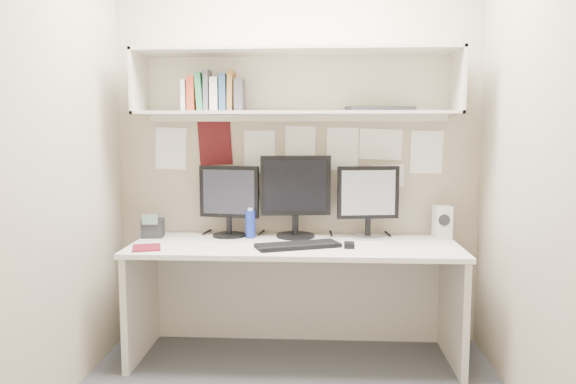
# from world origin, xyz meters

# --- Properties ---
(wall_back) EXTENTS (2.40, 0.02, 2.60)m
(wall_back) POSITION_xyz_m (0.00, 1.00, 1.30)
(wall_back) COLOR tan
(wall_back) RESTS_ON ground
(wall_front) EXTENTS (2.40, 0.02, 2.60)m
(wall_front) POSITION_xyz_m (0.00, -1.00, 1.30)
(wall_front) COLOR tan
(wall_front) RESTS_ON ground
(wall_left) EXTENTS (0.02, 2.00, 2.60)m
(wall_left) POSITION_xyz_m (-1.20, 0.00, 1.30)
(wall_left) COLOR tan
(wall_left) RESTS_ON ground
(wall_right) EXTENTS (0.02, 2.00, 2.60)m
(wall_right) POSITION_xyz_m (1.20, 0.00, 1.30)
(wall_right) COLOR tan
(wall_right) RESTS_ON ground
(desk) EXTENTS (2.00, 0.70, 0.73)m
(desk) POSITION_xyz_m (0.00, 0.65, 0.37)
(desk) COLOR silver
(desk) RESTS_ON floor
(overhead_hutch) EXTENTS (2.00, 0.38, 0.40)m
(overhead_hutch) POSITION_xyz_m (0.00, 0.86, 1.72)
(overhead_hutch) COLOR beige
(overhead_hutch) RESTS_ON wall_back
(pinned_papers) EXTENTS (1.92, 0.01, 0.48)m
(pinned_papers) POSITION_xyz_m (0.00, 0.99, 1.25)
(pinned_papers) COLOR white
(pinned_papers) RESTS_ON wall_back
(monitor_left) EXTENTS (0.40, 0.22, 0.46)m
(monitor_left) POSITION_xyz_m (-0.44, 0.87, 0.98)
(monitor_left) COLOR black
(monitor_left) RESTS_ON desk
(monitor_center) EXTENTS (0.46, 0.25, 0.53)m
(monitor_center) POSITION_xyz_m (-0.01, 0.87, 1.01)
(monitor_center) COLOR black
(monitor_center) RESTS_ON desk
(monitor_right) EXTENTS (0.40, 0.22, 0.46)m
(monitor_right) POSITION_xyz_m (0.46, 0.87, 0.98)
(monitor_right) COLOR #A5A5AA
(monitor_right) RESTS_ON desk
(keyboard) EXTENTS (0.52, 0.34, 0.02)m
(keyboard) POSITION_xyz_m (0.02, 0.54, 0.74)
(keyboard) COLOR black
(keyboard) RESTS_ON desk
(mouse) EXTENTS (0.06, 0.10, 0.03)m
(mouse) POSITION_xyz_m (0.33, 0.55, 0.74)
(mouse) COLOR black
(mouse) RESTS_ON desk
(speaker) EXTENTS (0.11, 0.12, 0.21)m
(speaker) POSITION_xyz_m (0.94, 0.88, 0.84)
(speaker) COLOR beige
(speaker) RESTS_ON desk
(blue_bottle) EXTENTS (0.06, 0.06, 0.20)m
(blue_bottle) POSITION_xyz_m (-0.29, 0.81, 0.82)
(blue_bottle) COLOR navy
(blue_bottle) RESTS_ON desk
(maroon_notebook) EXTENTS (0.21, 0.23, 0.01)m
(maroon_notebook) POSITION_xyz_m (-0.86, 0.45, 0.74)
(maroon_notebook) COLOR maroon
(maroon_notebook) RESTS_ON desk
(desk_phone) EXTENTS (0.14, 0.13, 0.16)m
(desk_phone) POSITION_xyz_m (-0.93, 0.80, 0.79)
(desk_phone) COLOR black
(desk_phone) RESTS_ON desk
(book_stack) EXTENTS (0.38, 0.16, 0.26)m
(book_stack) POSITION_xyz_m (-0.52, 0.82, 1.65)
(book_stack) COLOR silver
(book_stack) RESTS_ON overhead_hutch
(hutch_tray) EXTENTS (0.44, 0.25, 0.03)m
(hutch_tray) POSITION_xyz_m (0.53, 0.83, 1.55)
(hutch_tray) COLOR black
(hutch_tray) RESTS_ON overhead_hutch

